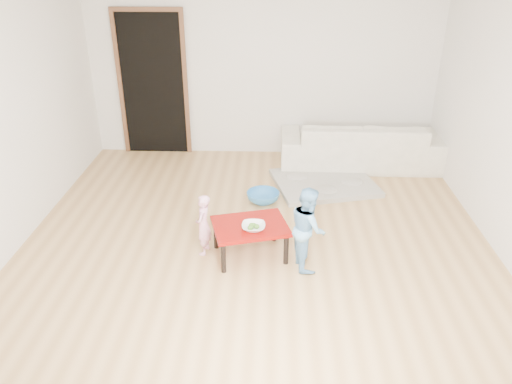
# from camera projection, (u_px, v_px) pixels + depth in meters

# --- Properties ---
(floor) EXTENTS (5.00, 5.00, 0.01)m
(floor) POSITION_uv_depth(u_px,v_px,m) (257.00, 237.00, 5.47)
(floor) COLOR #B2844C
(floor) RESTS_ON ground
(back_wall) EXTENTS (5.00, 0.02, 2.60)m
(back_wall) POSITION_uv_depth(u_px,v_px,m) (263.00, 67.00, 7.12)
(back_wall) COLOR white
(back_wall) RESTS_ON floor
(left_wall) EXTENTS (0.02, 5.00, 2.60)m
(left_wall) POSITION_uv_depth(u_px,v_px,m) (6.00, 121.00, 4.97)
(left_wall) COLOR white
(left_wall) RESTS_ON floor
(doorway) EXTENTS (1.02, 0.08, 2.11)m
(doorway) POSITION_uv_depth(u_px,v_px,m) (153.00, 85.00, 7.28)
(doorway) COLOR brown
(doorway) RESTS_ON back_wall
(sofa) EXTENTS (2.24, 0.89, 0.65)m
(sofa) POSITION_uv_depth(u_px,v_px,m) (360.00, 143.00, 7.11)
(sofa) COLOR white
(sofa) RESTS_ON floor
(cushion) EXTENTS (0.48, 0.43, 0.13)m
(cushion) POSITION_uv_depth(u_px,v_px,m) (327.00, 137.00, 6.87)
(cushion) COLOR #F9A61B
(cushion) RESTS_ON sofa
(red_table) EXTENTS (0.85, 0.72, 0.37)m
(red_table) POSITION_uv_depth(u_px,v_px,m) (250.00, 240.00, 5.07)
(red_table) COLOR maroon
(red_table) RESTS_ON floor
(bowl) EXTENTS (0.23, 0.23, 0.06)m
(bowl) POSITION_uv_depth(u_px,v_px,m) (254.00, 227.00, 4.89)
(bowl) COLOR white
(bowl) RESTS_ON red_table
(broccoli) EXTENTS (0.12, 0.12, 0.06)m
(broccoli) POSITION_uv_depth(u_px,v_px,m) (254.00, 227.00, 4.89)
(broccoli) COLOR #2D5919
(broccoli) RESTS_ON red_table
(child_pink) EXTENTS (0.19, 0.26, 0.66)m
(child_pink) POSITION_uv_depth(u_px,v_px,m) (203.00, 225.00, 5.05)
(child_pink) COLOR pink
(child_pink) RESTS_ON floor
(child_blue) EXTENTS (0.39, 0.46, 0.85)m
(child_blue) POSITION_uv_depth(u_px,v_px,m) (308.00, 228.00, 4.81)
(child_blue) COLOR #5DA4D9
(child_blue) RESTS_ON floor
(basin) EXTENTS (0.41, 0.41, 0.13)m
(basin) POSITION_uv_depth(u_px,v_px,m) (263.00, 197.00, 6.19)
(basin) COLOR #337FC0
(basin) RESTS_ON floor
(blanket) EXTENTS (1.48, 1.33, 0.06)m
(blanket) POSITION_uv_depth(u_px,v_px,m) (324.00, 183.00, 6.63)
(blanket) COLOR #B6B0A1
(blanket) RESTS_ON floor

